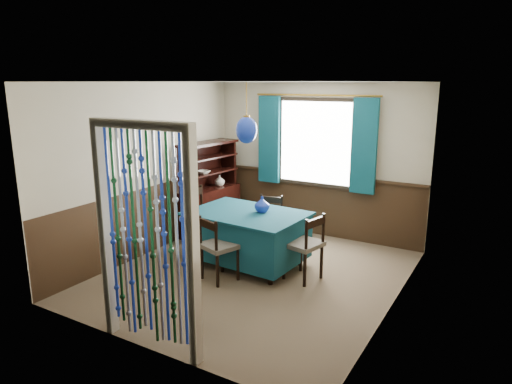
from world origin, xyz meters
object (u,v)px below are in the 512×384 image
Objects in this scene: vase_sideboard at (220,180)px; pendant_lamp at (247,130)px; bowl_shelf at (204,172)px; chair_right at (305,245)px; sideboard at (209,201)px; vase_table at (262,205)px; dining_table at (247,234)px; chair_far at (269,221)px; chair_left at (200,218)px; chair_near at (218,246)px.

pendant_lamp is at bearing -42.25° from vase_sideboard.
pendant_lamp is at bearing -28.80° from bowl_shelf.
bowl_shelf reaches higher than chair_right.
vase_table is (1.47, -0.76, 0.31)m from sideboard.
dining_table is 1.98× the size of chair_far.
chair_right is at bearing 130.28° from chair_far.
bowl_shelf is (-1.21, 0.00, 0.64)m from chair_far.
bowl_shelf is (-2.15, 0.74, 0.62)m from chair_right.
chair_left is 1.15m from vase_sideboard.
pendant_lamp is at bearing 99.06° from chair_right.
bowl_shelf is (-1.20, 1.33, 0.63)m from chair_near.
chair_near is 3.77× the size of bowl_shelf.
sideboard is at bearing 152.63° from vase_table.
vase_sideboard is at bearing -151.14° from chair_left.
sideboard reaches higher than vase_sideboard.
dining_table is 2.05× the size of pendant_lamp.
dining_table is 0.68m from chair_far.
dining_table is 7.15× the size of bowl_shelf.
chair_far is 1.04m from chair_left.
pendant_lamp is at bearing 94.37° from chair_left.
chair_far is (-0.03, 0.68, 0.00)m from dining_table.
chair_right is 4.39× the size of vase_table.
chair_far is at bearing 109.46° from vase_table.
chair_far is 1.19m from chair_right.
chair_left reaches higher than chair_right.
pendant_lamp reaches higher than chair_left.
chair_left is 1.11m from vase_table.
vase_table is 1.73m from vase_sideboard.
sideboard reaches higher than chair_near.
chair_far is at bearing 95.64° from dining_table.
sideboard is 2.06m from pendant_lamp.
chair_left is 0.63× the size of sideboard.
vase_table reaches higher than chair_right.
pendant_lamp reaches higher than bowl_shelf.
dining_table is 1.05× the size of sideboard.
chair_right is (0.95, 0.59, 0.01)m from chair_near.
sideboard is 1.68m from vase_table.
bowl_shelf is 0.49m from vase_sideboard.
dining_table is 0.91m from chair_right.
pendant_lamp is 1.96m from vase_sideboard.
chair_near is at bearing -90.54° from dining_table.
chair_far is at bearing -20.33° from vase_sideboard.
dining_table is at bearing 99.06° from chair_right.
chair_near is 1.98m from sideboard.
chair_far is 1.60m from pendant_lamp.
bowl_shelf is at bearing 83.83° from chair_right.
dining_table is at bearing 135.00° from pendant_lamp.
dining_table is 1.58m from sideboard.
vase_sideboard reaches higher than chair_right.
sideboard reaches higher than vase_table.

